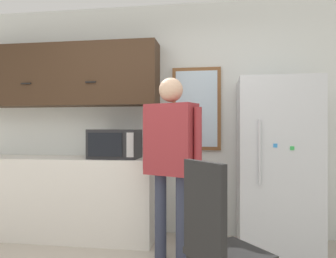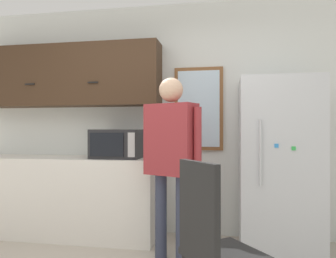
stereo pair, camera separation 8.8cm
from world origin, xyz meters
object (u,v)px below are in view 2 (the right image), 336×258
Objects in this scene: microwave at (117,144)px; person at (171,148)px; chair at (213,241)px; refrigerator at (279,164)px.

microwave is 0.31× the size of person.
person reaches higher than chair.
microwave is at bearing -179.68° from refrigerator.
refrigerator is at bearing 0.32° from microwave.
refrigerator is 1.68× the size of chair.
chair is (0.43, -1.04, -0.48)m from person.
chair is (-0.60, -1.52, -0.31)m from refrigerator.
refrigerator reaches higher than microwave.
chair is at bearing -111.58° from refrigerator.
person is 1.15m from refrigerator.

